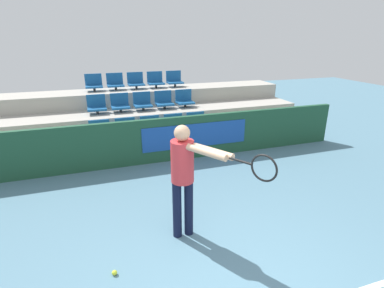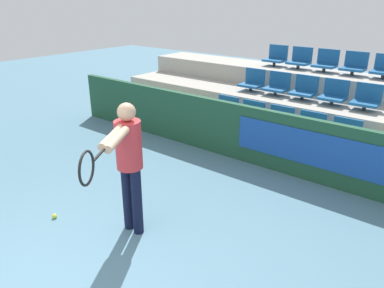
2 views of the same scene
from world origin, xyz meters
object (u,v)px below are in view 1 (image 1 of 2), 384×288
at_px(stadium_chair_0, 100,132).
at_px(stadium_chair_5, 97,106).
at_px(stadium_chair_9, 185,100).
at_px(stadium_chair_10, 94,84).
at_px(tennis_ball, 115,273).
at_px(stadium_chair_4, 197,123).
at_px(stadium_chair_14, 174,80).
at_px(stadium_chair_1, 126,130).
at_px(stadium_chair_3, 174,125).
at_px(stadium_chair_11, 115,83).
at_px(stadium_chair_2, 151,128).
at_px(tennis_player, 186,172).
at_px(stadium_chair_8, 164,101).
at_px(stadium_chair_7, 143,103).
at_px(stadium_chair_6, 120,104).
at_px(stadium_chair_13, 155,81).
at_px(stadium_chair_12, 136,82).

relative_size(stadium_chair_0, stadium_chair_5, 1.00).
bearing_deg(stadium_chair_9, stadium_chair_10, 156.42).
xyz_separation_m(stadium_chair_10, tennis_ball, (-0.06, -6.21, -1.44)).
distance_m(stadium_chair_4, stadium_chair_5, 2.71).
height_order(stadium_chair_14, tennis_ball, stadium_chair_14).
relative_size(stadium_chair_1, stadium_chair_9, 1.00).
height_order(stadium_chair_3, stadium_chair_5, stadium_chair_5).
distance_m(stadium_chair_11, tennis_ball, 6.40).
height_order(stadium_chair_1, tennis_ball, stadium_chair_1).
xyz_separation_m(stadium_chair_3, stadium_chair_9, (0.61, 1.07, 0.42)).
distance_m(stadium_chair_2, tennis_player, 3.65).
bearing_deg(stadium_chair_11, stadium_chair_8, -41.12).
xyz_separation_m(stadium_chair_8, stadium_chair_10, (-1.84, 1.07, 0.42)).
bearing_deg(stadium_chair_7, stadium_chair_0, -138.88).
xyz_separation_m(stadium_chair_2, stadium_chair_11, (-0.61, 2.14, 0.84)).
distance_m(stadium_chair_1, stadium_chair_9, 2.17).
bearing_deg(stadium_chair_6, stadium_chair_13, 41.12).
xyz_separation_m(stadium_chair_8, stadium_chair_11, (-1.23, 1.07, 0.42)).
relative_size(stadium_chair_8, stadium_chair_12, 1.00).
xyz_separation_m(stadium_chair_5, stadium_chair_8, (1.84, 0.00, 0.00)).
height_order(stadium_chair_12, tennis_player, stadium_chair_12).
height_order(stadium_chair_9, stadium_chair_14, stadium_chair_14).
height_order(stadium_chair_0, stadium_chair_13, stadium_chair_13).
relative_size(stadium_chair_8, stadium_chair_10, 1.00).
distance_m(stadium_chair_6, stadium_chair_14, 2.17).
distance_m(stadium_chair_2, stadium_chair_9, 1.68).
xyz_separation_m(stadium_chair_10, stadium_chair_14, (2.46, 0.00, 0.00)).
distance_m(stadium_chair_7, stadium_chair_14, 1.68).
xyz_separation_m(stadium_chair_5, stadium_chair_7, (1.23, 0.00, 0.00)).
relative_size(stadium_chair_9, stadium_chair_12, 1.00).
xyz_separation_m(stadium_chair_5, stadium_chair_12, (1.23, 1.07, 0.42)).
height_order(stadium_chair_9, tennis_player, tennis_player).
bearing_deg(stadium_chair_8, stadium_chair_11, 138.88).
xyz_separation_m(stadium_chair_1, stadium_chair_14, (1.84, 2.14, 0.84)).
height_order(stadium_chair_3, tennis_player, tennis_player).
height_order(stadium_chair_0, stadium_chair_6, stadium_chair_6).
distance_m(stadium_chair_3, stadium_chair_14, 2.38).
bearing_deg(stadium_chair_6, stadium_chair_12, 60.20).
relative_size(stadium_chair_6, stadium_chair_13, 1.00).
bearing_deg(stadium_chair_5, stadium_chair_13, 30.20).
relative_size(stadium_chair_6, stadium_chair_8, 1.00).
relative_size(stadium_chair_4, stadium_chair_7, 1.00).
bearing_deg(stadium_chair_12, stadium_chair_5, -138.88).
distance_m(stadium_chair_0, tennis_player, 3.79).
xyz_separation_m(stadium_chair_4, tennis_ball, (-2.52, -4.06, -0.59)).
bearing_deg(tennis_player, stadium_chair_2, 55.68).
bearing_deg(tennis_ball, stadium_chair_10, 89.44).
bearing_deg(stadium_chair_11, stadium_chair_10, 180.00).
relative_size(stadium_chair_3, stadium_chair_10, 1.00).
bearing_deg(tennis_ball, stadium_chair_0, 89.15).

